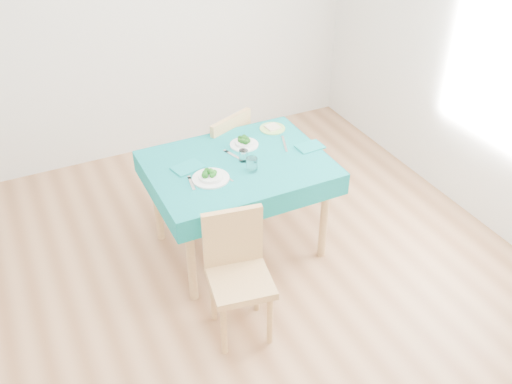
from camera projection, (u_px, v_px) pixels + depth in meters
name	position (u px, v px, depth m)	size (l,w,h in m)	color
room_shell	(256.00, 120.00, 3.22)	(4.02, 4.52, 2.73)	brown
table	(239.00, 206.00, 4.18)	(1.23, 0.94, 0.76)	#096565
chair_near	(240.00, 277.00, 3.44)	(0.37, 0.41, 0.93)	tan
chair_far	(215.00, 146.00, 4.61)	(0.42, 0.46, 1.04)	tan
bowl_near	(211.00, 174.00, 3.77)	(0.25, 0.25, 0.08)	white
bowl_far	(244.00, 142.00, 4.14)	(0.21, 0.21, 0.06)	white
fork_near	(192.00, 183.00, 3.75)	(0.02, 0.16, 0.00)	silver
knife_near	(224.00, 175.00, 3.83)	(0.02, 0.20, 0.00)	silver
fork_far	(233.00, 155.00, 4.04)	(0.02, 0.17, 0.00)	silver
knife_far	(285.00, 144.00, 4.17)	(0.02, 0.23, 0.00)	silver
napkin_near	(188.00, 168.00, 3.90)	(0.21, 0.14, 0.01)	#0D706F
napkin_far	(310.00, 147.00, 4.13)	(0.19, 0.14, 0.01)	#0D706F
tumbler_center	(244.00, 155.00, 3.96)	(0.06, 0.06, 0.08)	white
tumbler_side	(252.00, 165.00, 3.85)	(0.08, 0.08, 0.10)	white
side_plate	(272.00, 128.00, 4.36)	(0.19, 0.19, 0.01)	#9CD065
bread_slice	(272.00, 127.00, 4.35)	(0.10, 0.10, 0.01)	beige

